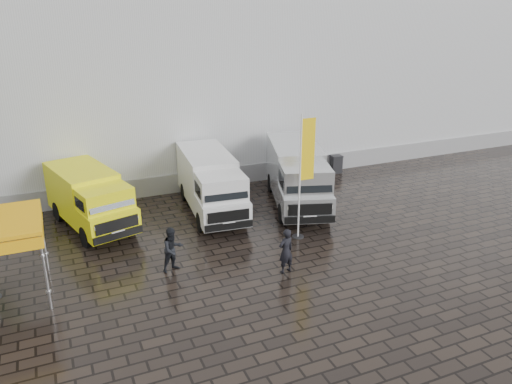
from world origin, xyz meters
TOP-DOWN VIEW (x-y plane):
  - ground at (0.00, 0.00)m, footprint 120.00×120.00m
  - exhibition_hall at (2.00, 16.00)m, footprint 44.00×16.00m
  - hall_plinth at (2.00, 7.95)m, footprint 44.00×0.15m
  - van_yellow at (-6.89, 5.14)m, footprint 3.47×5.84m
  - van_white at (-1.51, 4.70)m, footprint 2.65×6.43m
  - van_silver at (2.60, 3.91)m, footprint 4.16×7.02m
  - flagpole at (1.16, 0.64)m, footprint 0.88×0.50m
  - wheelie_bin at (7.08, 7.48)m, footprint 0.71×0.71m
  - person_front at (-0.82, -1.80)m, footprint 0.70×0.54m
  - person_tent at (-4.57, -0.04)m, footprint 0.99×0.88m

SIDE VIEW (x-z plane):
  - ground at x=0.00m, z-range 0.00..0.00m
  - hall_plinth at x=2.00m, z-range 0.00..1.00m
  - wheelie_bin at x=7.08m, z-range 0.00..1.03m
  - person_tent at x=-4.57m, z-range 0.00..1.71m
  - person_front at x=-0.82m, z-range 0.00..1.72m
  - van_yellow at x=-6.89m, z-range 0.00..2.53m
  - van_white at x=-1.51m, z-range 0.00..2.72m
  - van_silver at x=2.60m, z-range 0.00..2.89m
  - flagpole at x=1.16m, z-range 0.33..5.63m
  - exhibition_hall at x=2.00m, z-range 0.00..12.00m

